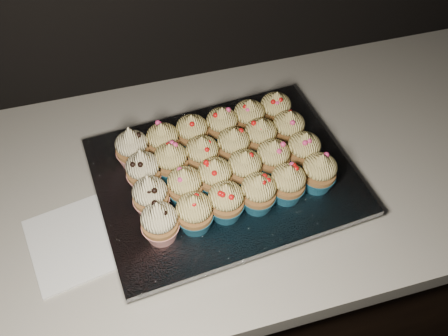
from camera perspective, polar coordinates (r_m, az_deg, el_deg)
The scene contains 29 objects.
cabinet at distance 1.36m, azimuth -8.61°, elevation -14.94°, with size 2.40×0.60×0.86m, color black.
worktop at distance 0.98m, azimuth -11.64°, elevation -3.59°, with size 2.44×0.64×0.04m, color beige.
napkin at distance 0.92m, azimuth -16.19°, elevation -7.94°, with size 0.17×0.17×0.00m, color white.
baking_tray at distance 0.95m, azimuth 0.00°, elevation -1.52°, with size 0.43×0.33×0.02m, color black.
foil_lining at distance 0.93m, azimuth 0.00°, elevation -0.87°, with size 0.46×0.36×0.01m, color silver.
cupcake_0 at distance 0.82m, azimuth -7.36°, elevation -6.16°, with size 0.06×0.06×0.10m.
cupcake_1 at distance 0.83m, azimuth -3.38°, elevation -5.11°, with size 0.06×0.06×0.08m.
cupcake_2 at distance 0.84m, azimuth 0.23°, elevation -3.82°, with size 0.06×0.06×0.08m.
cupcake_3 at distance 0.86m, azimuth 3.95°, elevation -2.82°, with size 0.06×0.06×0.08m.
cupcake_4 at distance 0.87m, azimuth 7.31°, elevation -1.72°, with size 0.06×0.06×0.08m.
cupcake_5 at distance 0.90m, azimuth 10.81°, elevation -0.46°, with size 0.06×0.06×0.08m.
cupcake_6 at distance 0.86m, azimuth -8.39°, elevation -3.16°, with size 0.06×0.06×0.10m.
cupcake_7 at distance 0.86m, azimuth -4.47°, elevation -2.08°, with size 0.06×0.06×0.08m.
cupcake_8 at distance 0.88m, azimuth -1.05°, elevation -1.00°, with size 0.06×0.06×0.08m.
cupcake_9 at distance 0.89m, azimuth 2.39°, elevation -0.08°, with size 0.06×0.06×0.08m.
cupcake_10 at distance 0.91m, azimuth 5.62°, elevation 1.15°, with size 0.06×0.06×0.08m.
cupcake_11 at distance 0.93m, azimuth 9.07°, elevation 2.00°, with size 0.06×0.06×0.08m.
cupcake_12 at distance 0.89m, azimuth -9.20°, elevation -0.27°, with size 0.06×0.06×0.10m.
cupcake_13 at distance 0.90m, azimuth -6.05°, elevation 0.75°, with size 0.06×0.06×0.08m.
cupcake_14 at distance 0.91m, azimuth -2.48°, elevation 1.56°, with size 0.06×0.06×0.08m.
cupcake_15 at distance 0.92m, azimuth 1.10°, elevation 2.53°, with size 0.06×0.06×0.08m.
cupcake_16 at distance 0.94m, azimuth 4.19°, elevation 3.61°, with size 0.06×0.06×0.08m.
cupcake_17 at distance 0.96m, azimuth 7.36°, elevation 4.46°, with size 0.06×0.06×0.08m.
cupcake_18 at distance 0.93m, azimuth -10.44°, elevation 2.25°, with size 0.06×0.06×0.10m.
cupcake_19 at distance 0.94m, azimuth -6.97°, elevation 3.05°, with size 0.06×0.06×0.08m.
cupcake_20 at distance 0.95m, azimuth -3.65°, elevation 4.05°, with size 0.06×0.06×0.08m.
cupcake_21 at distance 0.96m, azimuth -0.22°, elevation 4.89°, with size 0.06×0.06×0.08m.
cupcake_22 at distance 0.98m, azimuth 2.89°, elevation 5.78°, with size 0.06×0.06×0.08m.
cupcake_23 at distance 1.00m, azimuth 5.88°, elevation 6.63°, with size 0.06×0.06×0.08m.
Camera 1 is at (0.03, 1.10, 1.65)m, focal length 40.00 mm.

